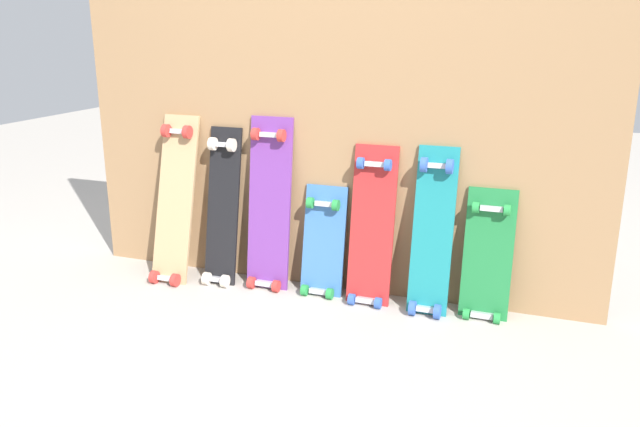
# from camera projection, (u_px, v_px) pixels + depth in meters

# --- Properties ---
(ground_plane) EXTENTS (12.00, 12.00, 0.00)m
(ground_plane) POSITION_uv_depth(u_px,v_px,m) (325.00, 290.00, 3.33)
(ground_plane) COLOR #B2AAA0
(plywood_wall_panel) EXTENTS (2.68, 0.04, 1.76)m
(plywood_wall_panel) POSITION_uv_depth(u_px,v_px,m) (330.00, 117.00, 3.14)
(plywood_wall_panel) COLOR #99724C
(plywood_wall_panel) RESTS_ON ground
(skateboard_natural) EXTENTS (0.21, 0.31, 0.92)m
(skateboard_natural) POSITION_uv_depth(u_px,v_px,m) (174.00, 205.00, 3.40)
(skateboard_natural) COLOR tan
(skateboard_natural) RESTS_ON ground
(skateboard_black) EXTENTS (0.17, 0.23, 0.87)m
(skateboard_black) POSITION_uv_depth(u_px,v_px,m) (222.00, 212.00, 3.36)
(skateboard_black) COLOR black
(skateboard_black) RESTS_ON ground
(skateboard_purple) EXTENTS (0.23, 0.19, 0.94)m
(skateboard_purple) POSITION_uv_depth(u_px,v_px,m) (269.00, 210.00, 3.28)
(skateboard_purple) COLOR #6B338C
(skateboard_purple) RESTS_ON ground
(skateboard_blue) EXTENTS (0.22, 0.18, 0.61)m
(skateboard_blue) POSITION_uv_depth(u_px,v_px,m) (322.00, 247.00, 3.24)
(skateboard_blue) COLOR #386BAD
(skateboard_blue) RESTS_ON ground
(skateboard_red) EXTENTS (0.21, 0.20, 0.83)m
(skateboard_red) POSITION_uv_depth(u_px,v_px,m) (371.00, 233.00, 3.11)
(skateboard_red) COLOR #B22626
(skateboard_red) RESTS_ON ground
(skateboard_teal) EXTENTS (0.19, 0.23, 0.84)m
(skateboard_teal) POSITION_uv_depth(u_px,v_px,m) (432.00, 238.00, 3.00)
(skateboard_teal) COLOR #197A7F
(skateboard_teal) RESTS_ON ground
(skateboard_green) EXTENTS (0.22, 0.17, 0.67)m
(skateboard_green) POSITION_uv_depth(u_px,v_px,m) (487.00, 262.00, 2.97)
(skateboard_green) COLOR #1E7238
(skateboard_green) RESTS_ON ground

